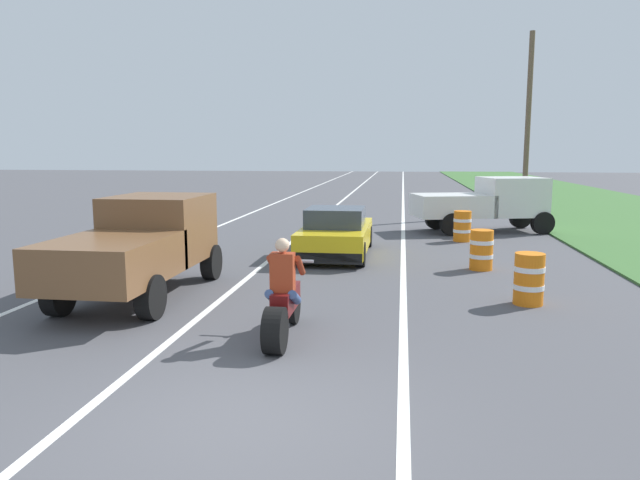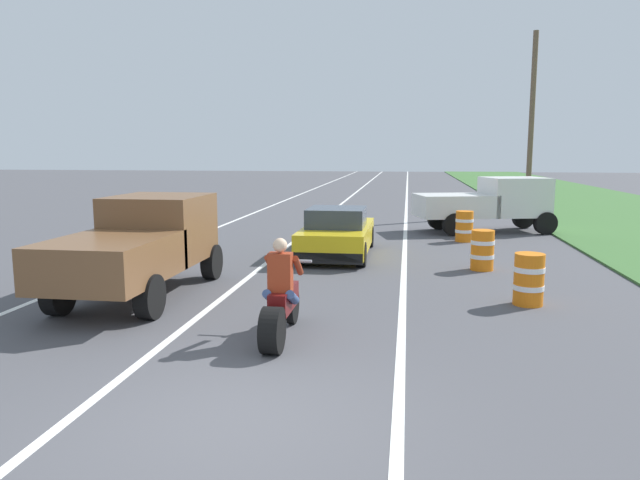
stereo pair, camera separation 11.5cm
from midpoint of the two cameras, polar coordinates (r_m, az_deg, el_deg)
ground_plane at (r=6.83m, az=-8.48°, el=-16.97°), size 160.00×160.00×0.00m
lane_stripe_left_solid at (r=27.04m, az=-7.57°, el=2.27°), size 0.14×120.00×0.01m
lane_stripe_right_solid at (r=26.06m, az=7.88°, el=2.03°), size 0.14×120.00×0.01m
lane_stripe_centre_dashed at (r=26.31m, az=0.01°, el=2.17°), size 0.14×120.00×0.01m
motorcycle_with_rider at (r=9.23m, az=-3.94°, el=-6.13°), size 0.70×2.21×1.62m
sports_car_yellow at (r=16.68m, az=1.35°, el=0.63°), size 1.84×4.30×1.37m
pickup_truck_left_lane_brown at (r=12.51m, az=-17.03°, el=-0.21°), size 2.02×4.80×1.98m
pickup_truck_right_shoulder_white at (r=22.45m, az=15.62°, el=3.58°), size 5.14×3.14×1.98m
utility_pole_roadside at (r=29.18m, az=19.25°, el=10.44°), size 0.24×0.24×8.25m
construction_barrel_nearest at (r=12.06m, az=19.20°, el=-3.53°), size 0.58×0.58×1.00m
construction_barrel_mid at (r=15.23m, az=15.05°, el=-0.91°), size 0.58×0.58×1.00m
construction_barrel_far at (r=19.87m, az=13.36°, el=1.31°), size 0.58×0.58×1.00m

